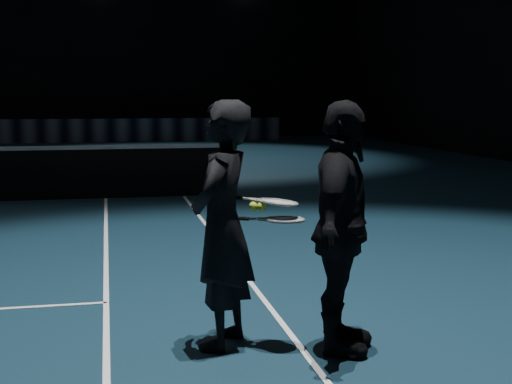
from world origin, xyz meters
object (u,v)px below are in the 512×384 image
Objects in this scene: tennis_balls at (257,204)px; racket_upper at (278,202)px; player_a at (222,225)px; racket_lower at (285,220)px; player_b at (341,228)px.

racket_upper is at bearing -6.34° from tennis_balls.
tennis_balls is at bearing -170.43° from racket_upper.
player_a reaches higher than racket_upper.
racket_upper is 5.67× the size of tennis_balls.
player_a is 2.63× the size of racket_lower.
player_b reaches higher than racket_lower.
racket_upper is (0.39, -0.10, 0.17)m from player_a.
player_b is 0.48m from racket_upper.
player_a is 0.44m from racket_upper.
racket_lower is at bearing 96.85° from player_b.
player_a is 0.30m from tennis_balls.
racket_lower is 0.22m from tennis_balls.
tennis_balls is (-0.15, 0.02, -0.01)m from racket_upper.
player_a is at bearing 180.00° from racket_lower.
player_a is 2.63× the size of racket_upper.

